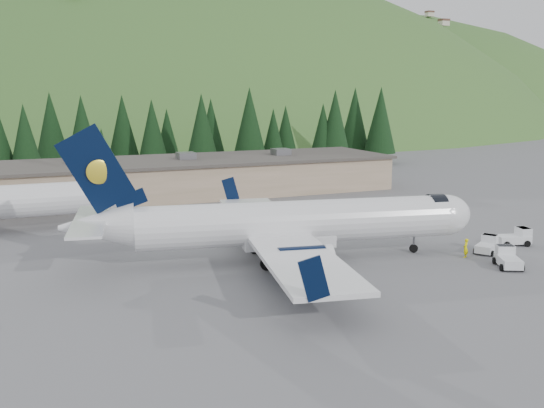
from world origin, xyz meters
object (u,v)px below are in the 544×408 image
at_px(terminal_building, 152,178).
at_px(ramp_worker, 466,248).
at_px(airliner, 287,224).
at_px(baggage_tug_b, 516,237).
at_px(baggage_tug_a, 487,245).
at_px(baggage_tug_c, 507,258).

xyz_separation_m(terminal_building, ramp_worker, (19.18, -43.33, -1.75)).
bearing_deg(airliner, baggage_tug_b, 1.30).
height_order(baggage_tug_b, ramp_worker, ramp_worker).
distance_m(airliner, baggage_tug_b, 23.29).
bearing_deg(ramp_worker, baggage_tug_b, 159.00).
bearing_deg(airliner, baggage_tug_a, -4.19).
height_order(airliner, terminal_building, airliner).
bearing_deg(baggage_tug_a, baggage_tug_b, -19.28).
distance_m(baggage_tug_c, ramp_worker, 3.94).
distance_m(airliner, terminal_building, 38.01).
bearing_deg(airliner, baggage_tug_c, -18.48).
height_order(baggage_tug_a, terminal_building, terminal_building).
xyz_separation_m(airliner, baggage_tug_c, (16.55, -9.24, -2.51)).
bearing_deg(baggage_tug_a, airliner, 132.20).
bearing_deg(baggage_tug_c, baggage_tug_b, -22.26).
bearing_deg(terminal_building, baggage_tug_c, -66.45).
height_order(baggage_tug_b, terminal_building, terminal_building).
height_order(airliner, baggage_tug_a, airliner).
distance_m(airliner, baggage_tug_c, 19.12).
bearing_deg(baggage_tug_b, terminal_building, 136.55).
bearing_deg(ramp_worker, baggage_tug_c, 75.72).
bearing_deg(baggage_tug_c, airliner, 87.64).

